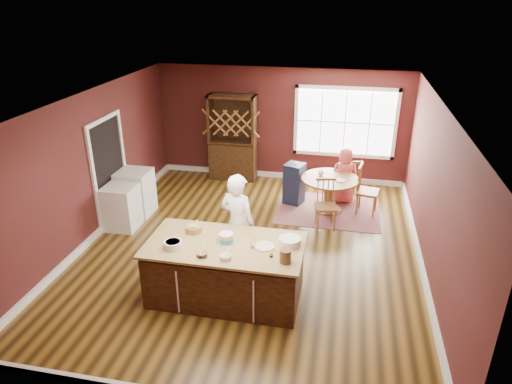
% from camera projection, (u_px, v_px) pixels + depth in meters
% --- Properties ---
extents(room_shell, '(7.00, 7.00, 7.00)m').
position_uv_depth(room_shell, '(250.00, 180.00, 7.79)').
color(room_shell, brown).
rests_on(room_shell, ground).
extents(window, '(2.36, 0.10, 1.66)m').
position_uv_depth(window, '(345.00, 122.00, 10.55)').
color(window, white).
rests_on(window, room_shell).
extents(doorway, '(0.08, 1.26, 2.13)m').
position_uv_depth(doorway, '(110.00, 172.00, 9.00)').
color(doorway, white).
rests_on(doorway, room_shell).
extents(kitchen_island, '(2.31, 1.21, 0.92)m').
position_uv_depth(kitchen_island, '(226.00, 271.00, 6.88)').
color(kitchen_island, black).
rests_on(kitchen_island, ground).
extents(dining_table, '(1.19, 1.19, 0.75)m').
position_uv_depth(dining_table, '(329.00, 188.00, 9.52)').
color(dining_table, '#925D28').
rests_on(dining_table, ground).
extents(baker, '(0.73, 0.60, 1.74)m').
position_uv_depth(baker, '(238.00, 224.00, 7.34)').
color(baker, white).
rests_on(baker, ground).
extents(layer_cake, '(0.30, 0.30, 0.12)m').
position_uv_depth(layer_cake, '(226.00, 237.00, 6.73)').
color(layer_cake, white).
rests_on(layer_cake, kitchen_island).
extents(bowl_blue, '(0.26, 0.26, 0.10)m').
position_uv_depth(bowl_blue, '(173.00, 244.00, 6.56)').
color(bowl_blue, white).
rests_on(bowl_blue, kitchen_island).
extents(bowl_yellow, '(0.25, 0.25, 0.09)m').
position_uv_depth(bowl_yellow, '(194.00, 229.00, 6.99)').
color(bowl_yellow, '#A66E3E').
rests_on(bowl_yellow, kitchen_island).
extents(bowl_pink, '(0.15, 0.15, 0.06)m').
position_uv_depth(bowl_pink, '(202.00, 255.00, 6.35)').
color(bowl_pink, silver).
rests_on(bowl_pink, kitchen_island).
extents(bowl_olive, '(0.16, 0.16, 0.06)m').
position_uv_depth(bowl_olive, '(226.00, 257.00, 6.29)').
color(bowl_olive, beige).
rests_on(bowl_olive, kitchen_island).
extents(drinking_glass, '(0.08, 0.08, 0.17)m').
position_uv_depth(drinking_glass, '(253.00, 242.00, 6.55)').
color(drinking_glass, white).
rests_on(drinking_glass, kitchen_island).
extents(dinner_plate, '(0.29, 0.29, 0.02)m').
position_uv_depth(dinner_plate, '(264.00, 246.00, 6.60)').
color(dinner_plate, '#FFF5BA').
rests_on(dinner_plate, kitchen_island).
extents(white_tub, '(0.32, 0.32, 0.11)m').
position_uv_depth(white_tub, '(290.00, 241.00, 6.64)').
color(white_tub, white).
rests_on(white_tub, kitchen_island).
extents(stoneware_crock, '(0.16, 0.16, 0.19)m').
position_uv_depth(stoneware_crock, '(285.00, 256.00, 6.19)').
color(stoneware_crock, '#4E371E').
rests_on(stoneware_crock, kitchen_island).
extents(toy_figurine, '(0.05, 0.05, 0.08)m').
position_uv_depth(toy_figurine, '(271.00, 254.00, 6.34)').
color(toy_figurine, yellow).
rests_on(toy_figurine, kitchen_island).
extents(rug, '(2.16, 1.67, 0.01)m').
position_uv_depth(rug, '(328.00, 210.00, 9.74)').
color(rug, brown).
rests_on(rug, ground).
extents(chair_east, '(0.50, 0.51, 1.07)m').
position_uv_depth(chair_east, '(368.00, 190.00, 9.43)').
color(chair_east, brown).
rests_on(chair_east, ground).
extents(chair_south, '(0.49, 0.47, 1.00)m').
position_uv_depth(chair_south, '(326.00, 205.00, 8.85)').
color(chair_south, brown).
rests_on(chair_south, ground).
extents(chair_north, '(0.47, 0.46, 0.95)m').
position_uv_depth(chair_north, '(350.00, 178.00, 10.16)').
color(chair_north, brown).
rests_on(chair_north, ground).
extents(seated_woman, '(0.68, 0.50, 1.25)m').
position_uv_depth(seated_woman, '(344.00, 175.00, 9.90)').
color(seated_woman, '#D45558').
rests_on(seated_woman, ground).
extents(high_chair, '(0.48, 0.48, 0.95)m').
position_uv_depth(high_chair, '(294.00, 183.00, 9.90)').
color(high_chair, '#1B2232').
rests_on(high_chair, ground).
extents(toddler, '(0.18, 0.14, 0.26)m').
position_uv_depth(toddler, '(296.00, 167.00, 9.86)').
color(toddler, '#8CA5BF').
rests_on(toddler, high_chair).
extents(table_plate, '(0.21, 0.21, 0.02)m').
position_uv_depth(table_plate, '(341.00, 180.00, 9.30)').
color(table_plate, beige).
rests_on(table_plate, dining_table).
extents(table_cup, '(0.15, 0.15, 0.09)m').
position_uv_depth(table_cup, '(321.00, 173.00, 9.55)').
color(table_cup, white).
rests_on(table_cup, dining_table).
extents(hutch, '(1.13, 0.47, 2.07)m').
position_uv_depth(hutch, '(233.00, 138.00, 11.00)').
color(hutch, black).
rests_on(hutch, ground).
extents(washer, '(0.60, 0.58, 0.87)m').
position_uv_depth(washer, '(122.00, 207.00, 8.89)').
color(washer, white).
rests_on(washer, ground).
extents(dryer, '(0.65, 0.63, 0.94)m').
position_uv_depth(dryer, '(136.00, 192.00, 9.45)').
color(dryer, white).
rests_on(dryer, ground).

